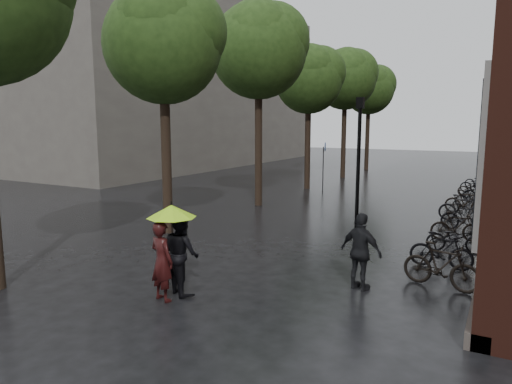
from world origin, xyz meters
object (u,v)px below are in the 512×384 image
Objects in this scene: person_burgundy at (162,261)px; person_black at (182,253)px; lamp_post at (359,151)px; parked_bicycles at (468,206)px; ad_lightbox at (488,200)px; pedestrian_walking at (361,252)px.

person_burgundy is 0.54m from person_black.
person_black is at bearing -101.82° from lamp_post.
lamp_post reaches higher than person_black.
person_black is at bearing -111.98° from parked_bicycles.
person_black is at bearing -126.97° from ad_lightbox.
pedestrian_walking is at bearing -120.39° from person_black.
person_black is 0.10× the size of parked_bicycles.
person_burgundy is 8.52m from lamp_post.
person_burgundy is 4.32m from pedestrian_walking.
ad_lightbox is at bearing -66.82° from parked_bicycles.
person_black reaches higher than person_burgundy.
parked_bicycles is at bearing -98.71° from person_burgundy.
pedestrian_walking reaches higher than parked_bicycles.
lamp_post reaches higher than ad_lightbox.
parked_bicycles is (4.89, 12.37, -0.38)m from person_burgundy.
parked_bicycles is (1.45, 9.75, -0.41)m from pedestrian_walking.
ad_lightbox is (2.18, 8.05, 0.12)m from pedestrian_walking.
pedestrian_walking is 6.08m from lamp_post.
person_burgundy is 0.09× the size of parked_bicycles.
lamp_post is (-3.92, -2.54, 1.76)m from ad_lightbox.
ad_lightbox reaches higher than person_burgundy.
ad_lightbox is at bearing -104.91° from person_burgundy.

